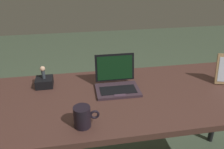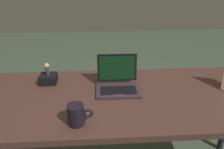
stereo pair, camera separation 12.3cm
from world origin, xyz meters
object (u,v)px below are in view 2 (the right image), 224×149
(figurine_stand, at_px, (48,79))
(figurine, at_px, (47,68))
(laptop_front, at_px, (118,83))
(coffee_mug, at_px, (76,115))

(figurine_stand, xyz_separation_m, figurine, (0.00, 0.00, 0.07))
(figurine, bearing_deg, laptop_front, -14.82)
(figurine_stand, height_order, figurine, figurine)
(laptop_front, xyz_separation_m, figurine, (-0.42, 0.11, 0.06))
(laptop_front, distance_m, figurine_stand, 0.43)
(figurine_stand, bearing_deg, coffee_mug, -63.99)
(laptop_front, bearing_deg, figurine_stand, 165.18)
(laptop_front, xyz_separation_m, coffee_mug, (-0.22, -0.31, 0.01))
(figurine, relative_size, coffee_mug, 0.66)
(figurine_stand, distance_m, coffee_mug, 0.46)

